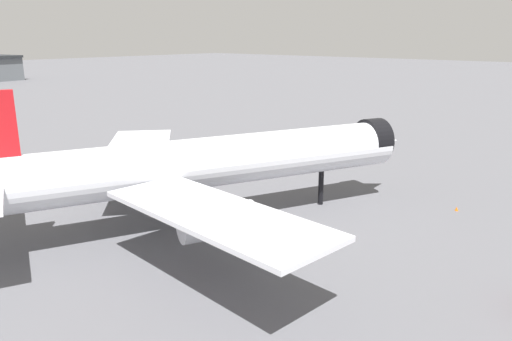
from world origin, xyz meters
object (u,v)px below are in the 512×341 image
Objects in this scene: baggage_tug_wing at (165,153)px; baggage_cart_trailing at (242,151)px; traffic_cone_wingtip at (51,172)px; airliner_near_gate at (199,164)px; traffic_cone_near_nose at (457,209)px.

baggage_tug_wing is 15.11m from baggage_cart_trailing.
traffic_cone_wingtip is at bearing 81.56° from baggage_cart_trailing.
airliner_near_gate is 16.81× the size of baggage_tug_wing.
traffic_cone_near_nose is at bearing 40.65° from baggage_tug_wing.
baggage_tug_wing is 21.20m from traffic_cone_wingtip.
airliner_near_gate is 77.97× the size of traffic_cone_wingtip.
baggage_tug_wing reaches higher than baggage_cart_trailing.
traffic_cone_wingtip reaches higher than traffic_cone_near_nose.
baggage_cart_trailing is at bearing 57.67° from airliner_near_gate.
airliner_near_gate reaches higher than traffic_cone_wingtip.
airliner_near_gate reaches higher than baggage_cart_trailing.
baggage_cart_trailing is (11.14, -10.21, 0.00)m from baggage_tug_wing.
airliner_near_gate is 21.67× the size of baggage_cart_trailing.
traffic_cone_wingtip is (-26.60, 59.98, 0.10)m from traffic_cone_near_nose.
traffic_cone_near_nose is at bearing -66.08° from traffic_cone_wingtip.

